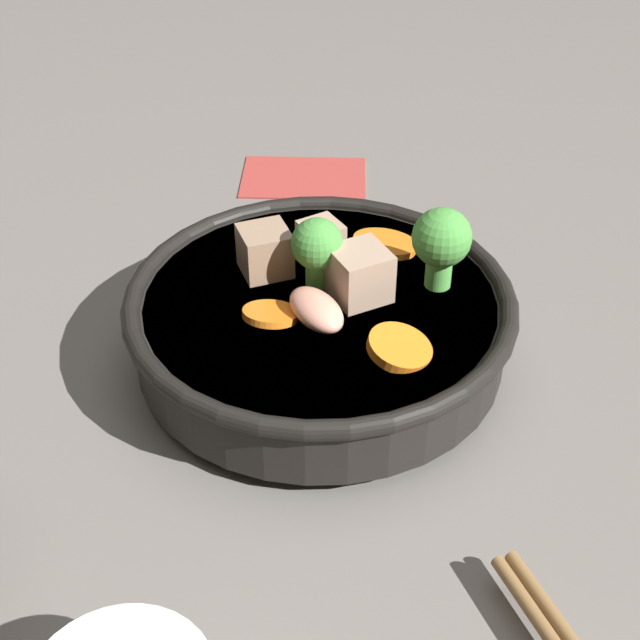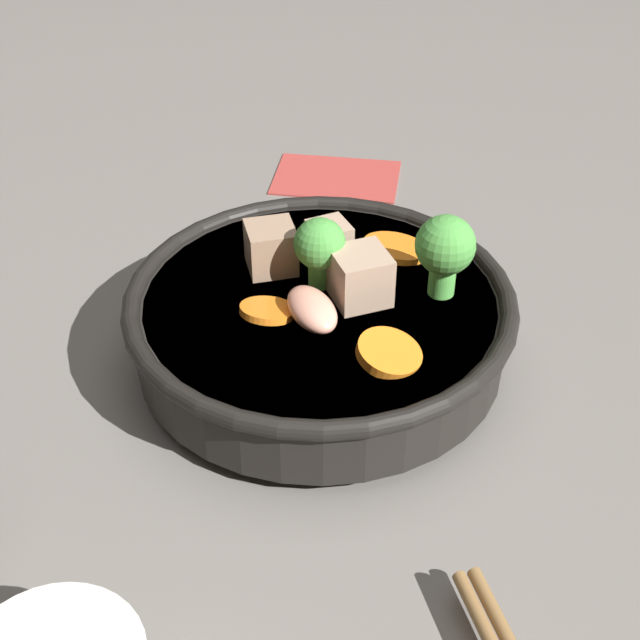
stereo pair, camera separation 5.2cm
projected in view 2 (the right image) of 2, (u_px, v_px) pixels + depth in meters
The scene contains 3 objects.
ground_plane at pixel (320, 362), 0.59m from camera, with size 3.00×3.00×0.00m, color slate.
stirfry_bowl at pixel (322, 316), 0.57m from camera, with size 0.25×0.25×0.11m.
napkin at pixel (336, 177), 0.79m from camera, with size 0.12×0.09×0.00m.
Camera 2 is at (0.01, 0.45, 0.38)m, focal length 50.00 mm.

